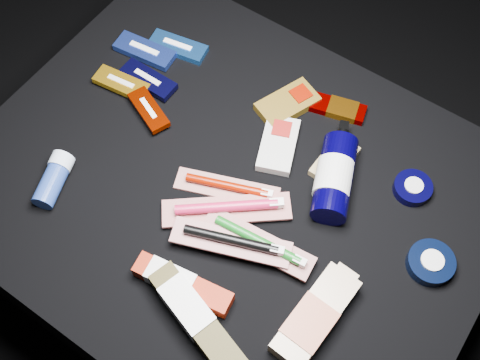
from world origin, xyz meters
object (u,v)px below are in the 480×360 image
Objects in this scene: toothpaste_carton_red at (179,282)px; deodorant_stick at (54,179)px; bodywash_bottle at (314,318)px; lotion_bottle at (335,177)px.

deodorant_stick is at bearing 166.23° from toothpaste_carton_red.
deodorant_stick is at bearing -171.15° from bodywash_bottle.
deodorant_stick reaches higher than bodywash_bottle.
deodorant_stick is 0.63× the size of toothpaste_carton_red.
deodorant_stick is (-0.54, -0.05, 0.00)m from bodywash_bottle.
bodywash_bottle is at bearing -13.89° from deodorant_stick.
lotion_bottle reaches higher than toothpaste_carton_red.
deodorant_stick is (-0.43, -0.29, -0.01)m from lotion_bottle.
toothpaste_carton_red is at bearing -131.99° from lotion_bottle.
lotion_bottle is 0.26m from bodywash_bottle.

